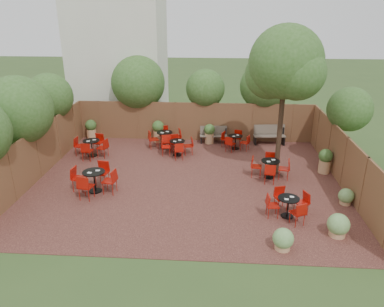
{
  "coord_description": "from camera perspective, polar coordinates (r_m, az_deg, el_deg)",
  "views": [
    {
      "loc": [
        1.1,
        -13.29,
        6.42
      ],
      "look_at": [
        0.16,
        0.5,
        1.0
      ],
      "focal_mm": 34.58,
      "sensor_mm": 36.0,
      "label": 1
    }
  ],
  "objects": [
    {
      "name": "fence_right",
      "position": [
        15.17,
        22.46,
        -1.24
      ],
      "size": [
        0.08,
        10.0,
        2.0
      ],
      "primitive_type": "cube",
      "color": "#50301E",
      "rests_on": "ground"
    },
    {
      "name": "courtyard_paving",
      "position": [
        14.8,
        -0.75,
        -4.26
      ],
      "size": [
        12.0,
        10.0,
        0.02
      ],
      "primitive_type": "cube",
      "color": "#321814",
      "rests_on": "ground"
    },
    {
      "name": "planters",
      "position": [
        18.11,
        -1.02,
        2.64
      ],
      "size": [
        11.62,
        4.07,
        1.11
      ],
      "color": "tan",
      "rests_on": "courtyard_paving"
    },
    {
      "name": "fence_left",
      "position": [
        16.01,
        -22.7,
        -0.1
      ],
      "size": [
        0.08,
        10.0,
        2.0
      ],
      "primitive_type": "cube",
      "color": "#50301E",
      "rests_on": "ground"
    },
    {
      "name": "neighbour_building",
      "position": [
        22.15,
        -11.14,
        14.76
      ],
      "size": [
        5.0,
        4.0,
        8.0
      ],
      "primitive_type": "cube",
      "color": "beige",
      "rests_on": "ground"
    },
    {
      "name": "park_bench_left",
      "position": [
        18.88,
        3.33,
        2.97
      ],
      "size": [
        1.41,
        0.57,
        0.85
      ],
      "rotation": [
        0.0,
        0.0,
        0.09
      ],
      "color": "brown",
      "rests_on": "courtyard_paving"
    },
    {
      "name": "ground",
      "position": [
        14.8,
        -0.75,
        -4.3
      ],
      "size": [
        80.0,
        80.0,
        0.0
      ],
      "primitive_type": "plane",
      "color": "#354F23",
      "rests_on": "ground"
    },
    {
      "name": "park_bench_right",
      "position": [
        19.06,
        11.83,
        2.91
      ],
      "size": [
        1.61,
        0.66,
        0.97
      ],
      "rotation": [
        0.0,
        0.0,
        0.1
      ],
      "color": "brown",
      "rests_on": "courtyard_paving"
    },
    {
      "name": "low_shrubs",
      "position": [
        12.17,
        19.63,
        -9.96
      ],
      "size": [
        3.19,
        3.38,
        0.72
      ],
      "color": "tan",
      "rests_on": "courtyard_paving"
    },
    {
      "name": "overhang_foliage",
      "position": [
        16.98,
        -8.95,
        8.61
      ],
      "size": [
        15.39,
        10.77,
        2.78
      ],
      "color": "#2E541B",
      "rests_on": "ground"
    },
    {
      "name": "bistro_tables",
      "position": [
        15.87,
        -2.46,
        -0.69
      ],
      "size": [
        9.66,
        7.82,
        0.94
      ],
      "color": "black",
      "rests_on": "courtyard_paving"
    },
    {
      "name": "courtyard_tree",
      "position": [
        14.69,
        14.19,
        12.8
      ],
      "size": [
        2.9,
        2.82,
        5.95
      ],
      "rotation": [
        0.0,
        0.0,
        0.29
      ],
      "color": "black",
      "rests_on": "courtyard_paving"
    },
    {
      "name": "fence_back",
      "position": [
        19.11,
        0.44,
        4.93
      ],
      "size": [
        12.0,
        0.08,
        2.0
      ],
      "primitive_type": "cube",
      "color": "#50301E",
      "rests_on": "ground"
    }
  ]
}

